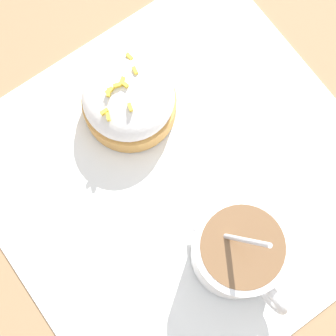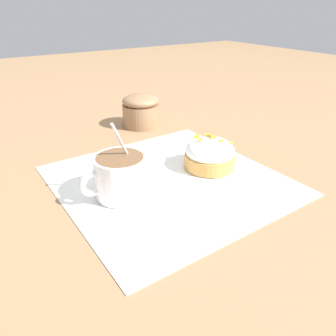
{
  "view_description": "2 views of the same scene",
  "coord_description": "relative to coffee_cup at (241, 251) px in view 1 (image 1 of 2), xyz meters",
  "views": [
    {
      "loc": [
        -0.09,
        0.08,
        0.5
      ],
      "look_at": [
        0.01,
        0.01,
        0.03
      ],
      "focal_mm": 60.0,
      "sensor_mm": 36.0,
      "label": 1
    },
    {
      "loc": [
        -0.25,
        -0.38,
        0.26
      ],
      "look_at": [
        -0.01,
        -0.02,
        0.03
      ],
      "focal_mm": 35.0,
      "sensor_mm": 36.0,
      "label": 2
    }
  ],
  "objects": [
    {
      "name": "frosted_pastry",
      "position": [
        0.17,
        0.0,
        -0.01
      ],
      "size": [
        0.09,
        0.09,
        0.05
      ],
      "color": "#D19347",
      "rests_on": "paper_napkin"
    },
    {
      "name": "paper_napkin",
      "position": [
        0.08,
        0.0,
        -0.03
      ],
      "size": [
        0.34,
        0.34,
        0.0
      ],
      "color": "white",
      "rests_on": "ground_plane"
    },
    {
      "name": "coffee_cup",
      "position": [
        0.0,
        0.0,
        0.0
      ],
      "size": [
        0.1,
        0.08,
        0.11
      ],
      "color": "white",
      "rests_on": "paper_napkin"
    },
    {
      "name": "ground_plane",
      "position": [
        0.08,
        0.0,
        -0.04
      ],
      "size": [
        3.0,
        3.0,
        0.0
      ],
      "primitive_type": "plane",
      "color": "#93704C"
    }
  ]
}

